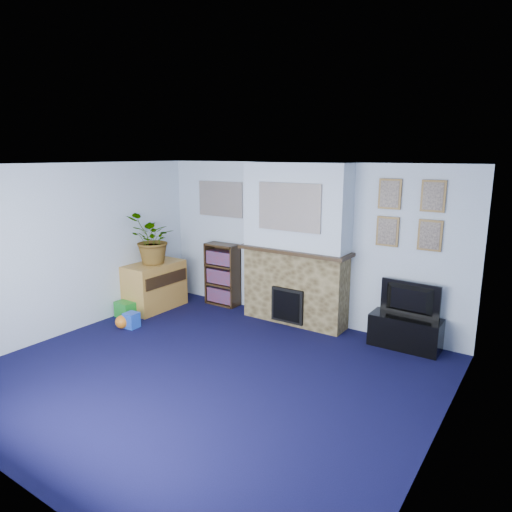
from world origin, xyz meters
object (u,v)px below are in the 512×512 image
Objects in this scene: television at (408,300)px; sideboard at (155,288)px; bookshelf at (223,276)px; tv_stand at (405,331)px.

sideboard is at bearing 13.85° from television.
bookshelf is (-3.11, 0.06, -0.15)m from television.
bookshelf is at bearing 2.14° from television.
television is at bearing 90.00° from tv_stand.
television is 0.75× the size of bookshelf.
television is 0.79× the size of sideboard.
television reaches higher than tv_stand.
tv_stand is 1.16× the size of television.
bookshelf is at bearing 178.59° from tv_stand.
sideboard is (-0.81, -0.80, -0.15)m from bookshelf.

